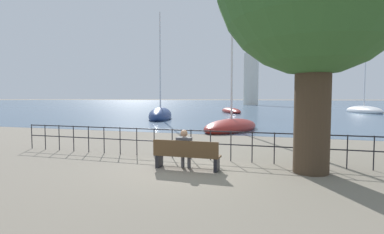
% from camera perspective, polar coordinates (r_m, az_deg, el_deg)
% --- Properties ---
extents(ground_plane, '(1000.00, 1000.00, 0.00)m').
position_cam_1_polar(ground_plane, '(9.31, -0.94, -9.86)').
color(ground_plane, gray).
extents(harbor_water, '(600.00, 300.00, 0.01)m').
position_cam_1_polar(harbor_water, '(167.26, 16.60, 2.72)').
color(harbor_water, '#47607A').
rests_on(harbor_water, ground_plane).
extents(park_bench, '(2.06, 0.45, 0.90)m').
position_cam_1_polar(park_bench, '(9.16, -1.08, -7.26)').
color(park_bench, brown).
rests_on(park_bench, ground_plane).
extents(seated_person_left, '(0.46, 0.35, 1.21)m').
position_cam_1_polar(seated_person_left, '(9.22, -1.46, -5.76)').
color(seated_person_left, '#4C4C51').
rests_on(seated_person_left, ground_plane).
extents(promenade_railing, '(15.15, 0.04, 1.05)m').
position_cam_1_polar(promenade_railing, '(10.61, 1.66, -4.39)').
color(promenade_railing, black).
rests_on(promenade_railing, ground_plane).
extents(sailboat_0, '(4.02, 6.55, 8.91)m').
position_cam_1_polar(sailboat_0, '(20.35, 7.51, -1.80)').
color(sailboat_0, maroon).
rests_on(sailboat_0, ground_plane).
extents(sailboat_1, '(5.42, 8.94, 11.33)m').
position_cam_1_polar(sailboat_1, '(45.67, 7.43, 1.20)').
color(sailboat_1, maroon).
rests_on(sailboat_1, ground_plane).
extents(sailboat_2, '(4.53, 8.30, 11.48)m').
position_cam_1_polar(sailboat_2, '(31.32, -6.03, 0.32)').
color(sailboat_2, navy).
rests_on(sailboat_2, ground_plane).
extents(sailboat_3, '(4.99, 8.70, 8.16)m').
position_cam_1_polar(sailboat_3, '(50.84, 29.90, 1.04)').
color(sailboat_3, white).
rests_on(sailboat_3, ground_plane).
extents(harbor_lighthouse, '(4.65, 4.65, 19.66)m').
position_cam_1_polar(harbor_lighthouse, '(96.95, 11.17, 7.67)').
color(harbor_lighthouse, silver).
rests_on(harbor_lighthouse, ground_plane).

